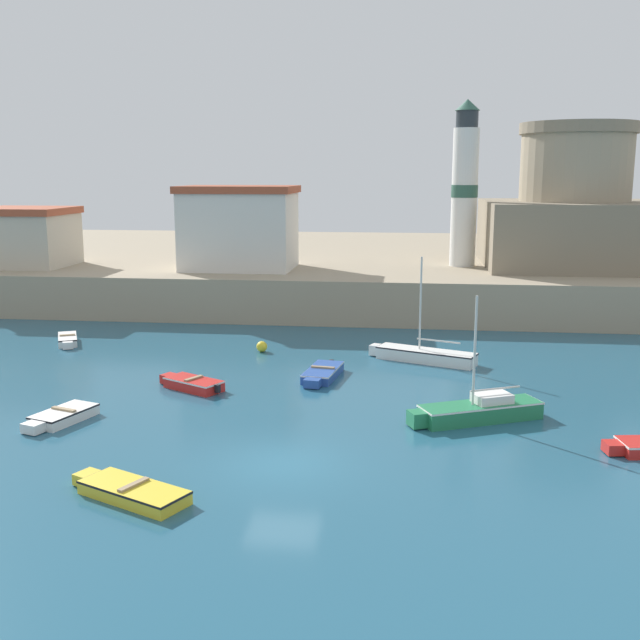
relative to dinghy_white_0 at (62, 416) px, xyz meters
name	(u,v)px	position (x,y,z in m)	size (l,w,h in m)	color
ground_plane	(282,463)	(9.45, -3.22, -0.24)	(200.00, 200.00, 0.00)	#235670
quay_seawall	(363,266)	(9.45, 39.79, 1.22)	(120.00, 40.00, 2.93)	gray
dinghy_white_0	(62,416)	(0.00, 0.00, 0.00)	(2.13, 3.39, 0.52)	white
dinghy_yellow_1	(131,491)	(5.34, -6.51, -0.01)	(4.19, 2.76, 0.50)	yellow
dinghy_white_2	(68,339)	(-5.95, 13.16, 0.01)	(2.07, 3.12, 0.54)	white
sailboat_green_3	(479,410)	(16.48, 2.15, 0.19)	(5.51, 3.34, 5.07)	#237A4C
dinghy_blue_5	(322,373)	(9.54, 7.66, 0.01)	(1.80, 4.01, 0.54)	#284C9E
sailboat_white_6	(424,355)	(14.46, 11.46, 0.14)	(5.72, 3.14, 5.51)	white
dinghy_red_7	(192,383)	(3.84, 5.09, 0.03)	(3.36, 2.45, 0.57)	red
mooring_buoy	(262,347)	(5.60, 12.56, 0.05)	(0.60, 0.60, 0.60)	yellow
fortress	(573,216)	(25.45, 30.33, 6.35)	(12.70, 12.70, 10.32)	gray
lighthouse	(465,187)	(17.45, 29.14, 8.47)	(1.93, 1.93, 11.95)	silver
harbor_shed_near_wharf	(26,237)	(-14.55, 25.21, 4.86)	(6.57, 5.99, 4.31)	#BCB29E
harbor_shed_mid_row	(239,227)	(1.45, 25.65, 5.65)	(8.05, 6.11, 5.89)	silver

